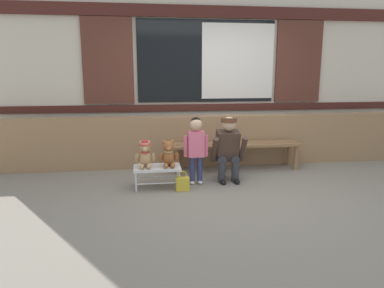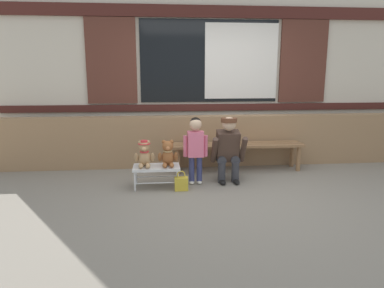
{
  "view_description": "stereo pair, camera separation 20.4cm",
  "coord_description": "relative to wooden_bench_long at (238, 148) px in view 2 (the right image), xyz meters",
  "views": [
    {
      "loc": [
        -1.11,
        -4.42,
        1.58
      ],
      "look_at": [
        -0.43,
        0.57,
        0.55
      ],
      "focal_mm": 33.29,
      "sensor_mm": 36.0,
      "label": 1
    },
    {
      "loc": [
        -0.91,
        -4.44,
        1.58
      ],
      "look_at": [
        -0.43,
        0.57,
        0.55
      ],
      "focal_mm": 33.29,
      "sensor_mm": 36.0,
      "label": 2
    }
  ],
  "objects": [
    {
      "name": "wooden_bench_long",
      "position": [
        0.0,
        0.0,
        0.0
      ],
      "size": [
        2.1,
        0.4,
        0.44
      ],
      "color": "#8E6642",
      "rests_on": "ground"
    },
    {
      "name": "small_display_bench",
      "position": [
        -1.3,
        -0.74,
        -0.11
      ],
      "size": [
        0.64,
        0.36,
        0.3
      ],
      "color": "silver",
      "rests_on": "ground"
    },
    {
      "name": "ground_plane",
      "position": [
        -0.36,
        -1.06,
        -0.37
      ],
      "size": [
        60.0,
        60.0,
        0.0
      ],
      "primitive_type": "plane",
      "color": "gray"
    },
    {
      "name": "teddy_bear_plain",
      "position": [
        -1.14,
        -0.74,
        0.09
      ],
      "size": [
        0.28,
        0.26,
        0.36
      ],
      "color": "#93562D",
      "rests_on": "small_display_bench"
    },
    {
      "name": "child_standing",
      "position": [
        -0.75,
        -0.65,
        0.22
      ],
      "size": [
        0.35,
        0.18,
        0.96
      ],
      "color": "navy",
      "rests_on": "ground"
    },
    {
      "name": "teddy_bear_with_hat",
      "position": [
        -1.46,
        -0.74,
        0.1
      ],
      "size": [
        0.28,
        0.27,
        0.36
      ],
      "color": "tan",
      "rests_on": "small_display_bench"
    },
    {
      "name": "shop_facade",
      "position": [
        -0.35,
        0.88,
        1.45
      ],
      "size": [
        7.75,
        0.26,
        3.64
      ],
      "color": "beige",
      "rests_on": "ground"
    },
    {
      "name": "adult_crouching",
      "position": [
        -0.26,
        -0.54,
        0.11
      ],
      "size": [
        0.5,
        0.49,
        0.95
      ],
      "color": "#333338",
      "rests_on": "ground"
    },
    {
      "name": "handbag_on_ground",
      "position": [
        -0.97,
        -0.91,
        -0.28
      ],
      "size": [
        0.18,
        0.11,
        0.27
      ],
      "color": "gold",
      "rests_on": "ground"
    },
    {
      "name": "brick_low_wall",
      "position": [
        -0.36,
        0.37,
        0.05
      ],
      "size": [
        7.6,
        0.25,
        0.85
      ],
      "primitive_type": "cube",
      "color": "#997551",
      "rests_on": "ground"
    }
  ]
}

